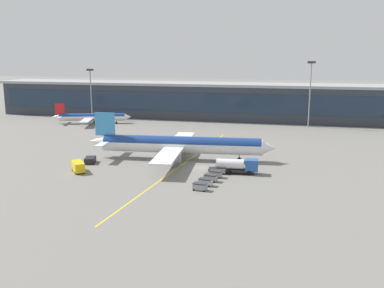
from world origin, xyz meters
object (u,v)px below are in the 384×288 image
Objects in this scene: baggage_cart_3 at (215,174)px; pushback_tug at (90,159)px; crew_van at (78,166)px; baggage_cart_1 at (206,182)px; baggage_cart_2 at (211,178)px; fuel_tanker at (237,166)px; main_airliner at (180,145)px; commuter_jet_near at (92,117)px; baggage_cart_0 at (200,186)px; baggage_cart_4 at (220,170)px.

pushback_tug is at bearing 170.51° from baggage_cart_3.
crew_van is 1.22× the size of pushback_tug.
crew_van is at bearing 173.13° from baggage_cart_1.
baggage_cart_1 and baggage_cart_2 have the same top height.
fuel_tanker reaches higher than crew_van.
main_airliner is 1.62× the size of commuter_jet_near.
main_airliner is 25.36m from crew_van.
pushback_tug is 1.52× the size of baggage_cart_2.
baggage_cart_3 is (0.85, 6.34, 0.00)m from baggage_cart_1.
crew_van reaches higher than baggage_cart_0.
commuter_jet_near is (-62.44, 56.61, 0.76)m from fuel_tanker.
crew_van is 1.85× the size of baggage_cart_4.
main_airliner is at bearing 113.64° from baggage_cart_0.
pushback_tug is at bearing 159.31° from baggage_cart_1.
crew_van is 30.71m from baggage_cart_3.
baggage_cart_3 is at bearing 82.35° from baggage_cart_0.
main_airliner is 16.65× the size of baggage_cart_1.
baggage_cart_2 is 1.00× the size of baggage_cart_3.
baggage_cart_3 is (30.58, 2.76, -0.53)m from crew_van.
crew_van is 31.58m from baggage_cart_4.
baggage_cart_1 is 6.40m from baggage_cart_3.
commuter_jet_near is (-27.89, 63.51, 1.19)m from crew_van.
baggage_cart_4 is at bearing 82.35° from baggage_cart_1.
fuel_tanker reaches higher than baggage_cart_4.
pushback_tug is 33.80m from baggage_cart_0.
baggage_cart_4 is (0.85, 6.34, 0.00)m from baggage_cart_2.
baggage_cart_0 is 12.80m from baggage_cart_4.
baggage_cart_0 is (29.31, -6.75, -0.53)m from crew_van.
crew_van reaches higher than pushback_tug.
crew_van reaches higher than baggage_cart_1.
fuel_tanker is 3.88× the size of baggage_cart_3.
crew_van is at bearing -82.40° from pushback_tug.
baggage_cart_2 is 1.00× the size of baggage_cart_4.
main_airliner is 66.55m from commuter_jet_near.
baggage_cart_3 is (31.66, -5.29, -0.07)m from pushback_tug.
commuter_jet_near is at bearing 134.99° from main_airliner.
baggage_cart_3 reaches higher than pushback_tug.
pushback_tug is at bearing 154.02° from baggage_cart_0.
main_airliner is at bearing 117.85° from baggage_cart_1.
baggage_cart_1 is (0.43, 3.17, 0.00)m from baggage_cart_0.
baggage_cart_0 is (10.15, -23.20, -2.99)m from main_airliner.
baggage_cart_3 is 0.10× the size of commuter_jet_near.
baggage_cart_4 is (1.28, 9.51, 0.00)m from baggage_cart_1.
baggage_cart_2 is at bearing 82.35° from baggage_cart_0.
commuter_jet_near reaches higher than crew_van.
pushback_tug is 1.52× the size of baggage_cart_0.
main_airliner reaches higher than crew_van.
commuter_jet_near reaches higher than baggage_cart_1.
baggage_cart_3 is at bearing 82.35° from baggage_cart_2.
pushback_tug is at bearing 178.14° from fuel_tanker.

